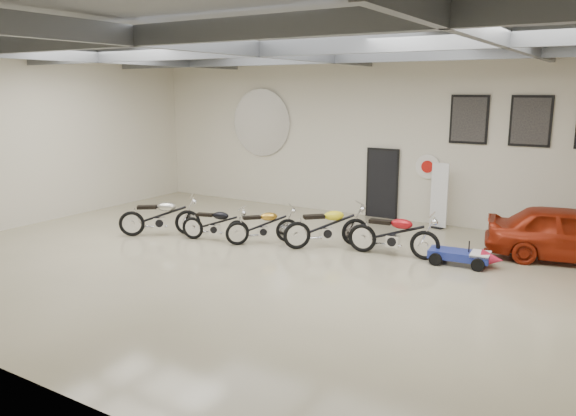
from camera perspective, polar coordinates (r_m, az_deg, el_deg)
The scene contains 18 objects.
floor at distance 12.91m, azimuth -2.81°, elevation -5.72°, with size 16.00×12.00×0.01m, color tan.
ceiling at distance 12.35m, azimuth -3.05°, elevation 16.97°, with size 16.00×12.00×0.01m, color slate.
back_wall at distance 17.63m, azimuth 8.27°, elevation 7.22°, with size 16.00×0.02×5.00m, color beige.
left_wall at distance 18.14m, azimuth -24.39°, elevation 6.41°, with size 0.02×12.00×5.00m, color beige.
ceiling_beams at distance 12.33m, azimuth -3.04°, elevation 15.81°, with size 15.80×11.80×0.32m, color #5B5E63, non-canonical shape.
door at distance 17.57m, azimuth 9.56°, elevation 2.39°, with size 0.92×0.08×2.10m, color black.
logo_plaque at distance 19.50m, azimuth -2.73°, elevation 8.65°, with size 2.30×0.06×1.16m, color silver, non-canonical shape.
poster_left at distance 16.60m, azimuth 17.92°, elevation 8.56°, with size 1.05×0.08×1.35m, color black, non-canonical shape.
poster_mid at distance 16.29m, azimuth 23.43°, elevation 8.11°, with size 1.05×0.08×1.35m, color black, non-canonical shape.
oil_sign at distance 17.01m, azimuth 14.01°, elevation 4.11°, with size 0.72×0.10×0.72m, color white, non-canonical shape.
banner_stand at distance 16.55m, azimuth 15.12°, elevation 1.19°, with size 0.51×0.21×1.89m, color white, non-canonical shape.
motorcycle_silver at distance 15.64m, azimuth -12.92°, elevation -0.76°, with size 2.15×0.66×1.12m, color silver, non-canonical shape.
motorcycle_black at distance 14.86m, azimuth -7.42°, elevation -1.52°, with size 1.85×0.57×0.96m, color silver, non-canonical shape.
motorcycle_gold at distance 14.50m, azimuth -2.60°, elevation -1.73°, with size 1.89×0.59×0.98m, color silver, non-canonical shape.
motorcycle_yellow at distance 14.14m, azimuth 3.92°, elevation -1.79°, with size 2.18×0.67×1.13m, color silver, non-canonical shape.
motorcycle_red at distance 13.61m, azimuth 10.64°, elevation -2.52°, with size 2.17×0.67×1.13m, color silver, non-canonical shape.
go_kart at distance 13.35m, azimuth 17.61°, elevation -4.36°, with size 1.64×0.74×0.59m, color navy, non-canonical shape.
vintage_car at distance 14.54m, azimuth 26.92°, elevation -2.36°, with size 3.80×1.53×1.29m, color #9A240E.
Camera 1 is at (6.97, -10.14, 3.92)m, focal length 35.00 mm.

